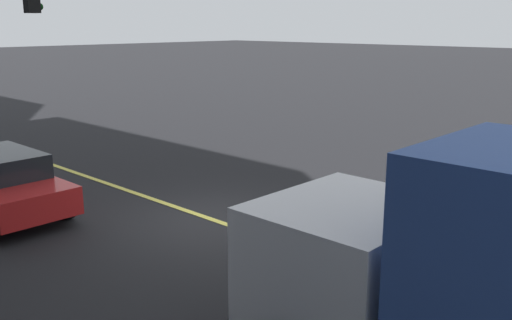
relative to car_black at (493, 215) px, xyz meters
The scene contains 3 objects.
ground 6.02m from the car_black, 24.53° to the left, with size 200.00×200.00×0.00m, color black.
lane_stripe_center 6.02m from the car_black, 24.53° to the left, with size 80.00×0.16×0.01m, color #D8CC4C.
car_black is the anchor object (origin of this frame).
Camera 1 is at (-9.18, 8.21, 4.37)m, focal length 39.61 mm.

